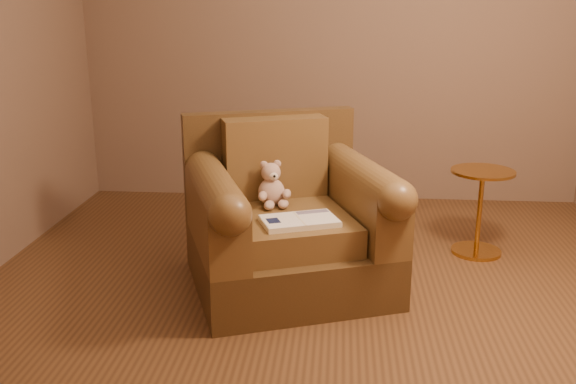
{
  "coord_description": "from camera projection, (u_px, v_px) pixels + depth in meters",
  "views": [
    {
      "loc": [
        0.09,
        -3.19,
        1.57
      ],
      "look_at": [
        -0.19,
        0.16,
        0.58
      ],
      "focal_mm": 40.0,
      "sensor_mm": 36.0,
      "label": 1
    }
  ],
  "objects": [
    {
      "name": "armchair",
      "position": [
        287.0,
        223.0,
        3.66
      ],
      "size": [
        1.33,
        1.3,
        0.95
      ],
      "rotation": [
        0.0,
        0.0,
        0.35
      ],
      "color": "#4A3318",
      "rests_on": "floor"
    },
    {
      "name": "guidebook",
      "position": [
        299.0,
        221.0,
        3.38
      ],
      "size": [
        0.45,
        0.36,
        0.03
      ],
      "rotation": [
        0.0,
        0.0,
        0.36
      ],
      "color": "beige",
      "rests_on": "armchair"
    },
    {
      "name": "side_table",
      "position": [
        480.0,
        209.0,
        4.11
      ],
      "size": [
        0.4,
        0.4,
        0.56
      ],
      "color": "#C08935",
      "rests_on": "floor"
    },
    {
      "name": "teddy_bear",
      "position": [
        272.0,
        188.0,
        3.67
      ],
      "size": [
        0.19,
        0.22,
        0.26
      ],
      "rotation": [
        0.0,
        0.0,
        0.39
      ],
      "color": "tan",
      "rests_on": "armchair"
    },
    {
      "name": "floor",
      "position": [
        321.0,
        302.0,
        3.5
      ],
      "size": [
        4.0,
        4.0,
        0.0
      ],
      "primitive_type": "plane",
      "color": "brown",
      "rests_on": "ground"
    }
  ]
}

